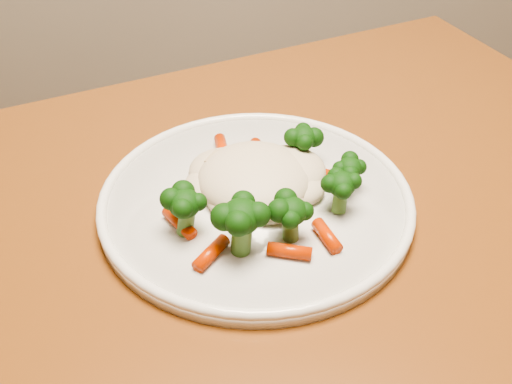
# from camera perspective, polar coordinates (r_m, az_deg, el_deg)

# --- Properties ---
(dining_table) EXTENTS (1.30, 1.08, 0.75)m
(dining_table) POSITION_cam_1_polar(r_m,az_deg,el_deg) (0.62, -6.66, -16.10)
(dining_table) COLOR brown
(dining_table) RESTS_ON ground
(plate) EXTENTS (0.30, 0.30, 0.01)m
(plate) POSITION_cam_1_polar(r_m,az_deg,el_deg) (0.61, -0.00, -0.99)
(plate) COLOR white
(plate) RESTS_ON dining_table
(meal) EXTENTS (0.20, 0.20, 0.05)m
(meal) POSITION_cam_1_polar(r_m,az_deg,el_deg) (0.59, 0.52, 0.90)
(meal) COLOR beige
(meal) RESTS_ON plate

